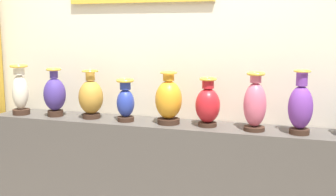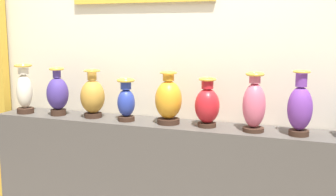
{
  "view_description": "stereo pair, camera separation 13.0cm",
  "coord_description": "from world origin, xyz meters",
  "views": [
    {
      "loc": [
        0.88,
        -2.74,
        1.67
      ],
      "look_at": [
        0.0,
        0.0,
        1.2
      ],
      "focal_mm": 44.5,
      "sensor_mm": 36.0,
      "label": 1
    },
    {
      "loc": [
        1.0,
        -2.7,
        1.67
      ],
      "look_at": [
        0.0,
        0.0,
        1.2
      ],
      "focal_mm": 44.5,
      "sensor_mm": 36.0,
      "label": 2
    }
  ],
  "objects": [
    {
      "name": "vase_indigo",
      "position": [
        -0.89,
        -0.03,
        1.19
      ],
      "size": [
        0.17,
        0.17,
        0.37
      ],
      "color": "#382319",
      "rests_on": "display_shelf"
    },
    {
      "name": "vase_violet",
      "position": [
        0.89,
        -0.05,
        1.19
      ],
      "size": [
        0.15,
        0.15,
        0.41
      ],
      "color": "#382319",
      "rests_on": "display_shelf"
    },
    {
      "name": "back_wall",
      "position": [
        -0.01,
        0.23,
        1.56
      ],
      "size": [
        4.29,
        0.14,
        3.08
      ],
      "color": "beige",
      "rests_on": "ground_plane"
    },
    {
      "name": "display_shelf",
      "position": [
        0.0,
        0.0,
        0.51
      ],
      "size": [
        2.74,
        0.34,
        1.02
      ],
      "primitive_type": "cube",
      "color": "#4C4742",
      "rests_on": "ground_plane"
    },
    {
      "name": "vase_amber",
      "position": [
        0.01,
        -0.02,
        1.19
      ],
      "size": [
        0.19,
        0.19,
        0.37
      ],
      "color": "#382319",
      "rests_on": "display_shelf"
    },
    {
      "name": "vase_ochre",
      "position": [
        -0.6,
        -0.01,
        1.18
      ],
      "size": [
        0.18,
        0.18,
        0.36
      ],
      "color": "#382319",
      "rests_on": "display_shelf"
    },
    {
      "name": "vase_ivory",
      "position": [
        -1.19,
        -0.05,
        1.2
      ],
      "size": [
        0.13,
        0.13,
        0.39
      ],
      "color": "#382319",
      "rests_on": "display_shelf"
    },
    {
      "name": "vase_cobalt",
      "position": [
        -0.31,
        -0.04,
        1.16
      ],
      "size": [
        0.13,
        0.13,
        0.31
      ],
      "color": "#382319",
      "rests_on": "display_shelf"
    },
    {
      "name": "vase_rose",
      "position": [
        0.61,
        -0.04,
        1.19
      ],
      "size": [
        0.15,
        0.15,
        0.38
      ],
      "color": "#382319",
      "rests_on": "display_shelf"
    },
    {
      "name": "vase_crimson",
      "position": [
        0.29,
        -0.01,
        1.17
      ],
      "size": [
        0.17,
        0.17,
        0.33
      ],
      "color": "#382319",
      "rests_on": "display_shelf"
    }
  ]
}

